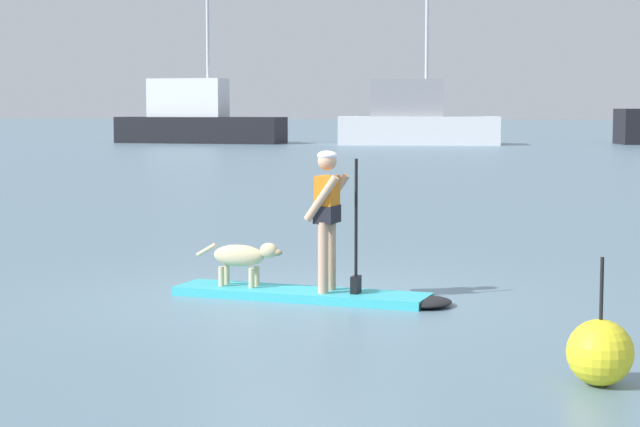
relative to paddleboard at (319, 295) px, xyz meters
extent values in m
plane|color=slate|center=(-0.22, 0.03, -0.05)|extent=(400.00, 400.00, 0.00)
cube|color=#33B2BF|center=(-0.22, 0.03, 0.00)|extent=(3.08, 1.06, 0.10)
ellipsoid|color=black|center=(1.27, -0.16, 0.00)|extent=(0.64, 0.72, 0.10)
cylinder|color=tan|center=(0.11, 0.12, 0.46)|extent=(0.12, 0.12, 0.82)
cylinder|color=tan|center=(0.08, -0.14, 0.46)|extent=(0.12, 0.12, 0.82)
cube|color=black|center=(0.10, -0.01, 0.95)|extent=(0.26, 0.38, 0.20)
cube|color=orange|center=(0.10, -0.01, 1.13)|extent=(0.24, 0.36, 0.52)
sphere|color=tan|center=(0.10, -0.01, 1.56)|extent=(0.22, 0.22, 0.22)
ellipsoid|color=white|center=(0.10, -0.01, 1.62)|extent=(0.23, 0.23, 0.11)
cylinder|color=tan|center=(0.12, 0.18, 1.14)|extent=(0.43, 0.14, 0.54)
cylinder|color=tan|center=(0.07, -0.20, 1.14)|extent=(0.43, 0.14, 0.54)
cylinder|color=black|center=(0.45, -0.06, 0.82)|extent=(0.04, 0.04, 1.54)
cube|color=black|center=(0.45, -0.06, 0.15)|extent=(0.10, 0.19, 0.20)
ellipsoid|color=#CCB78C|center=(-1.00, 0.12, 0.42)|extent=(0.67, 0.30, 0.26)
ellipsoid|color=#CCB78C|center=(-0.62, 0.08, 0.49)|extent=(0.24, 0.19, 0.18)
ellipsoid|color=gray|center=(-0.51, 0.06, 0.47)|extent=(0.13, 0.09, 0.08)
cylinder|color=#CCB78C|center=(-1.43, 0.18, 0.47)|extent=(0.27, 0.08, 0.18)
cylinder|color=#CCB78C|center=(-0.80, 0.18, 0.17)|extent=(0.07, 0.07, 0.24)
cylinder|color=#CCB78C|center=(-0.82, 0.02, 0.17)|extent=(0.07, 0.07, 0.24)
cylinder|color=#CCB78C|center=(-1.19, 0.23, 0.17)|extent=(0.07, 0.07, 0.24)
cylinder|color=#CCB78C|center=(-1.21, 0.07, 0.17)|extent=(0.07, 0.07, 0.24)
cube|color=black|center=(-20.09, 53.78, 0.77)|extent=(10.82, 3.26, 1.65)
cube|color=silver|center=(-20.90, 53.78, 2.80)|extent=(4.91, 2.28, 2.41)
cylinder|color=silver|center=(-19.56, 53.78, 6.02)|extent=(0.20, 0.20, 8.86)
cylinder|color=silver|center=(-20.90, 53.78, 2.80)|extent=(3.74, 0.33, 0.14)
cube|color=white|center=(-6.29, 53.84, 0.80)|extent=(10.01, 4.89, 1.70)
cube|color=gray|center=(-7.01, 53.84, 2.76)|extent=(4.67, 3.18, 2.22)
cylinder|color=silver|center=(-5.81, 53.84, 6.38)|extent=(0.20, 0.20, 9.45)
cylinder|color=silver|center=(-7.01, 53.84, 2.85)|extent=(3.33, 0.71, 0.14)
sphere|color=yellow|center=(3.08, -3.35, 0.22)|extent=(0.54, 0.54, 0.54)
cylinder|color=black|center=(3.08, -3.35, 0.74)|extent=(0.03, 0.03, 0.50)
camera|label=1|loc=(2.83, -12.24, 2.16)|focal=61.71mm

